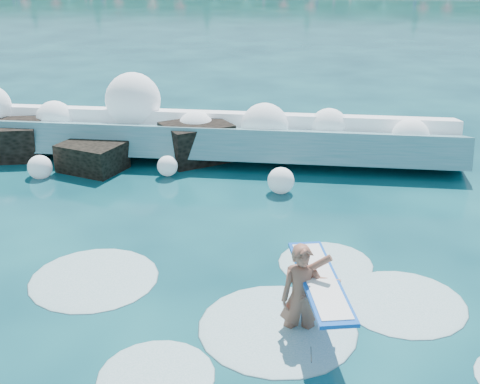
{
  "coord_description": "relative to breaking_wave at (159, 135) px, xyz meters",
  "views": [
    {
      "loc": [
        2.86,
        -9.05,
        5.8
      ],
      "look_at": [
        1.5,
        2.0,
        1.2
      ],
      "focal_mm": 45.0,
      "sensor_mm": 36.0,
      "label": 1
    }
  ],
  "objects": [
    {
      "name": "ground",
      "position": [
        1.65,
        -7.74,
        -0.53
      ],
      "size": [
        200.0,
        200.0,
        0.0
      ],
      "primitive_type": "plane",
      "color": "#072C39",
      "rests_on": "ground"
    },
    {
      "name": "breaking_wave",
      "position": [
        0.0,
        0.0,
        0.0
      ],
      "size": [
        17.46,
        2.74,
        1.51
      ],
      "color": "teal",
      "rests_on": "ground"
    },
    {
      "name": "rock_cluster",
      "position": [
        -1.82,
        -0.96,
        -0.12
      ],
      "size": [
        8.1,
        3.17,
        1.26
      ],
      "color": "black",
      "rests_on": "ground"
    },
    {
      "name": "surfer_with_board",
      "position": [
        4.54,
        -8.55,
        0.15
      ],
      "size": [
        1.2,
        2.99,
        1.84
      ],
      "color": "#905643",
      "rests_on": "ground"
    },
    {
      "name": "wave_spray",
      "position": [
        -0.42,
        -0.05,
        0.53
      ],
      "size": [
        15.25,
        4.49,
        2.33
      ],
      "color": "white",
      "rests_on": "ground"
    },
    {
      "name": "surf_foam",
      "position": [
        3.81,
        -8.01,
        -0.53
      ],
      "size": [
        9.13,
        5.45,
        0.13
      ],
      "color": "silver",
      "rests_on": "ground"
    }
  ]
}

